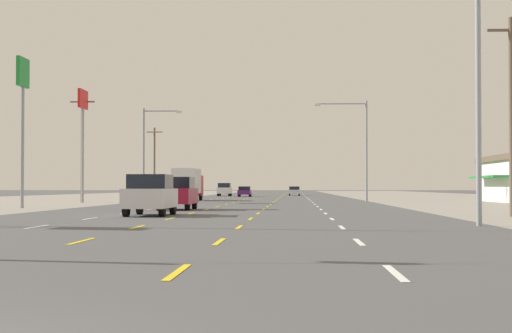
% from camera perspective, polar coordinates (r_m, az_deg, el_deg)
% --- Properties ---
extents(ground_plane, '(572.00, 572.00, 0.00)m').
position_cam_1_polar(ground_plane, '(72.55, -0.23, -2.50)').
color(ground_plane, '#4C4C4F').
extents(lane_markings, '(10.64, 227.60, 0.01)m').
position_cam_1_polar(lane_markings, '(111.02, 0.76, -2.12)').
color(lane_markings, white).
rests_on(lane_markings, ground).
extents(signal_span_wire, '(27.03, 0.53, 8.74)m').
position_cam_1_polar(signal_span_wire, '(18.56, -8.78, 10.81)').
color(signal_span_wire, brown).
rests_on(signal_span_wire, ground).
extents(suv_inner_left_nearest, '(1.98, 4.90, 1.98)m').
position_cam_1_polar(suv_inner_left_nearest, '(40.51, -7.22, -1.90)').
color(suv_inner_left_nearest, silver).
rests_on(suv_inner_left_nearest, ground).
extents(suv_inner_left_near, '(1.98, 4.90, 1.98)m').
position_cam_1_polar(suv_inner_left_near, '(50.67, -5.40, -1.80)').
color(suv_inner_left_near, maroon).
rests_on(suv_inner_left_near, ground).
extents(box_truck_far_left_mid, '(2.40, 7.20, 3.23)m').
position_cam_1_polar(box_truck_far_left_mid, '(85.26, -4.69, -1.10)').
color(box_truck_far_left_mid, red).
rests_on(box_truck_far_left_mid, ground).
extents(sedan_inner_left_midfar, '(1.80, 4.50, 1.46)m').
position_cam_1_polar(sedan_inner_left_midfar, '(118.34, -0.78, -1.71)').
color(sedan_inner_left_midfar, '#4C196B').
rests_on(sedan_inner_left_midfar, ground).
extents(suv_far_left_far, '(1.98, 4.90, 1.98)m').
position_cam_1_polar(suv_far_left_far, '(127.23, -2.16, -1.57)').
color(suv_far_left_far, white).
rests_on(suv_far_left_far, ground).
extents(sedan_inner_right_farther, '(1.80, 4.50, 1.46)m').
position_cam_1_polar(sedan_inner_right_farther, '(133.42, 2.64, -1.67)').
color(sedan_inner_right_farther, silver).
rests_on(sedan_inner_right_farther, ground).
extents(pole_sign_left_row_1, '(0.24, 2.04, 9.89)m').
position_cam_1_polar(pole_sign_left_row_1, '(57.12, -15.64, 4.79)').
color(pole_sign_left_row_1, gray).
rests_on(pole_sign_left_row_1, ground).
extents(pole_sign_left_row_2, '(0.24, 2.75, 9.95)m').
position_cam_1_polar(pole_sign_left_row_2, '(75.15, -11.74, 3.51)').
color(pole_sign_left_row_2, gray).
rests_on(pole_sign_left_row_2, ground).
extents(streetlight_right_row_0, '(3.83, 0.26, 10.09)m').
position_cam_1_polar(streetlight_right_row_0, '(30.70, 14.28, 6.89)').
color(streetlight_right_row_0, gray).
rests_on(streetlight_right_row_0, ground).
extents(streetlight_left_row_1, '(3.59, 0.26, 8.58)m').
position_cam_1_polar(streetlight_left_row_1, '(76.88, -7.41, 1.29)').
color(streetlight_left_row_1, gray).
rests_on(streetlight_left_row_1, ground).
extents(streetlight_right_row_1, '(4.77, 0.26, 9.18)m').
position_cam_1_polar(streetlight_right_row_1, '(75.95, 7.15, 1.65)').
color(streetlight_right_row_1, gray).
rests_on(streetlight_right_row_1, ground).
extents(utility_pole_right_row_0, '(2.20, 0.26, 9.28)m').
position_cam_1_polar(utility_pole_right_row_0, '(40.54, 17.06, 3.54)').
color(utility_pole_right_row_0, brown).
rests_on(utility_pole_right_row_0, ground).
extents(utility_pole_left_row_1, '(2.20, 0.26, 9.62)m').
position_cam_1_polar(utility_pole_left_row_1, '(76.23, -11.79, 1.35)').
color(utility_pole_left_row_1, brown).
rests_on(utility_pole_left_row_1, ground).
extents(utility_pole_left_row_2, '(2.20, 0.26, 9.49)m').
position_cam_1_polar(utility_pole_left_row_2, '(114.71, -6.96, 0.38)').
color(utility_pole_left_row_2, brown).
rests_on(utility_pole_left_row_2, ground).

